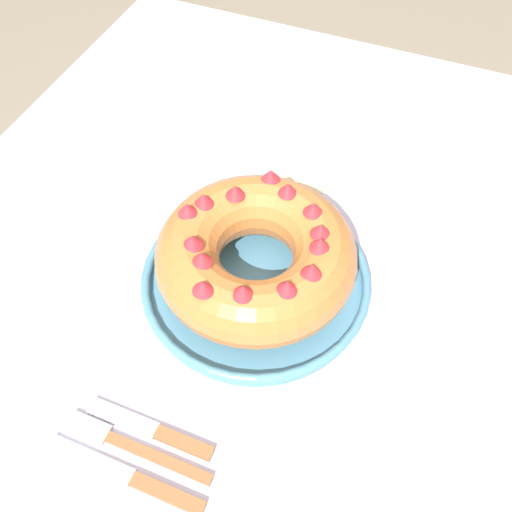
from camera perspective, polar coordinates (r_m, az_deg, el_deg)
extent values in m
plane|color=gray|center=(1.45, 1.03, -20.83)|extent=(8.00, 8.00, 0.00)
cube|color=silver|center=(0.80, 1.74, -5.98)|extent=(1.29, 1.10, 0.03)
cylinder|color=brown|center=(1.56, -7.54, 9.65)|extent=(0.06, 0.06, 0.69)
cylinder|color=#518EB2|center=(0.81, 0.00, -2.73)|extent=(0.29, 0.29, 0.01)
torus|color=#518EB2|center=(0.79, 0.00, -2.07)|extent=(0.31, 0.31, 0.01)
torus|color=#C67538|center=(0.76, 0.00, 0.00)|extent=(0.26, 0.26, 0.08)
cone|color=red|center=(0.73, 6.19, 2.54)|extent=(0.03, 0.03, 0.02)
cone|color=red|center=(0.75, 5.48, 4.59)|extent=(0.04, 0.04, 0.02)
cone|color=red|center=(0.77, 3.05, 6.43)|extent=(0.04, 0.04, 0.02)
cone|color=red|center=(0.79, 1.42, 7.73)|extent=(0.03, 0.03, 0.02)
cone|color=red|center=(0.77, -2.01, 6.24)|extent=(0.03, 0.03, 0.02)
cone|color=red|center=(0.76, -5.01, 5.43)|extent=(0.03, 0.03, 0.02)
cone|color=red|center=(0.75, -6.54, 4.49)|extent=(0.03, 0.03, 0.02)
cone|color=red|center=(0.71, -6.07, 1.50)|extent=(0.03, 0.03, 0.02)
cone|color=red|center=(0.70, -5.19, -0.14)|extent=(0.03, 0.03, 0.02)
cone|color=red|center=(0.67, -5.09, -2.88)|extent=(0.04, 0.04, 0.02)
cone|color=red|center=(0.67, -1.26, -3.30)|extent=(0.03, 0.03, 0.02)
cone|color=red|center=(0.67, 2.98, -2.87)|extent=(0.03, 0.03, 0.02)
cone|color=red|center=(0.69, 5.39, -1.14)|extent=(0.03, 0.03, 0.02)
cone|color=red|center=(0.71, 6.14, 1.21)|extent=(0.03, 0.03, 0.02)
cube|color=#936038|center=(0.71, -9.28, -18.46)|extent=(0.01, 0.13, 0.01)
cube|color=silver|center=(0.74, -15.70, -15.50)|extent=(0.02, 0.05, 0.01)
cube|color=#936038|center=(0.70, -8.43, -21.52)|extent=(0.02, 0.09, 0.01)
cube|color=silver|center=(0.73, -15.49, -18.23)|extent=(0.02, 0.11, 0.00)
cube|color=#936038|center=(0.71, -6.88, -17.29)|extent=(0.02, 0.07, 0.01)
cube|color=silver|center=(0.74, -12.53, -14.83)|extent=(0.02, 0.09, 0.00)
cube|color=beige|center=(0.97, 5.27, 8.59)|extent=(0.14, 0.11, 0.00)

